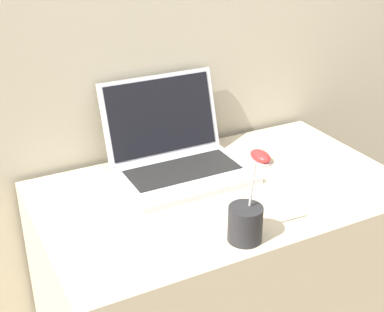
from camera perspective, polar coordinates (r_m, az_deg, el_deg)
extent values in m
cube|color=beige|center=(1.71, 2.94, -14.51)|extent=(1.02, 0.61, 0.75)
cube|color=silver|center=(1.54, -0.69, -2.12)|extent=(0.37, 0.25, 0.02)
cube|color=black|center=(1.55, -1.01, -1.45)|extent=(0.32, 0.14, 0.00)
cube|color=silver|center=(1.62, -3.33, 4.30)|extent=(0.37, 0.08, 0.24)
cube|color=black|center=(1.62, -3.24, 4.29)|extent=(0.34, 0.07, 0.21)
cylinder|color=#232326|center=(1.27, 5.69, -7.20)|extent=(0.08, 0.08, 0.09)
cylinder|color=black|center=(1.25, 5.77, -5.65)|extent=(0.07, 0.07, 0.01)
cylinder|color=white|center=(1.23, 6.33, -4.10)|extent=(0.02, 0.05, 0.19)
ellipsoid|color=#B2B2B7|center=(1.66, 7.28, -0.43)|extent=(0.05, 0.09, 0.01)
ellipsoid|color=red|center=(1.66, 7.31, -0.01)|extent=(0.05, 0.08, 0.03)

